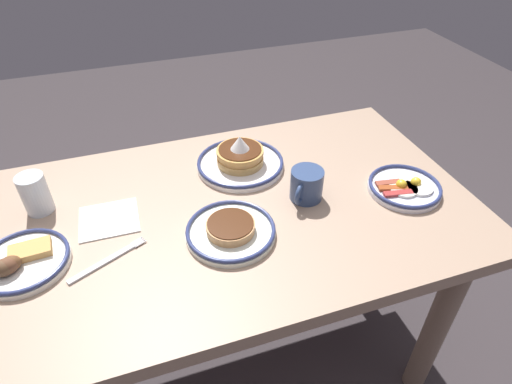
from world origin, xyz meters
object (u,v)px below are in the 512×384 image
plate_near_main (21,262)px  drinking_glass (36,196)px  plate_far_side (405,187)px  paper_napkin (109,219)px  plate_center_pancakes (240,160)px  fork_near (109,260)px  plate_far_companion (231,230)px  coffee_mug (306,185)px

plate_near_main → drinking_glass: 0.21m
plate_far_side → paper_napkin: 0.82m
plate_center_pancakes → fork_near: plate_center_pancakes is taller
plate_far_companion → fork_near: (0.30, -0.01, -0.01)m
plate_far_companion → plate_far_side: 0.52m
coffee_mug → paper_napkin: (0.52, -0.08, -0.04)m
plate_near_main → coffee_mug: bearing=-178.1°
plate_far_side → coffee_mug: (0.28, -0.06, 0.03)m
drinking_glass → coffee_mug: bearing=165.6°
coffee_mug → fork_near: (0.54, 0.07, -0.04)m
coffee_mug → paper_napkin: bearing=-8.5°
plate_near_main → fork_near: plate_near_main is taller
plate_center_pancakes → plate_far_companion: (0.11, 0.28, -0.01)m
plate_far_companion → drinking_glass: drinking_glass is taller
paper_napkin → plate_far_companion: bearing=151.6°
plate_center_pancakes → paper_napkin: size_ratio=1.76×
drinking_glass → paper_napkin: (-0.17, 0.10, -0.05)m
plate_far_side → drinking_glass: drinking_glass is taller
paper_napkin → plate_near_main: bearing=27.2°
plate_far_side → paper_napkin: (0.80, -0.14, -0.01)m
plate_near_main → fork_near: 0.20m
plate_center_pancakes → drinking_glass: (0.57, 0.02, 0.02)m
coffee_mug → drinking_glass: (0.69, -0.18, 0.00)m
paper_napkin → coffee_mug: bearing=171.5°
coffee_mug → fork_near: coffee_mug is taller
drinking_glass → paper_napkin: bearing=149.6°
plate_far_side → plate_near_main: bearing=-2.2°
plate_far_companion → paper_napkin: size_ratio=1.51×
plate_far_companion → plate_center_pancakes: bearing=-111.6°
plate_far_companion → paper_napkin: (0.29, -0.16, -0.01)m
plate_near_main → plate_far_side: size_ratio=1.02×
coffee_mug → plate_far_side: bearing=167.3°
plate_near_main → fork_near: size_ratio=1.11×
plate_far_companion → paper_napkin: bearing=-28.4°
plate_far_side → fork_near: bearing=0.4°
plate_near_main → plate_center_pancakes: plate_center_pancakes is taller
plate_far_side → drinking_glass: size_ratio=1.83×
drinking_glass → paper_napkin: size_ratio=0.74×
plate_center_pancakes → plate_far_side: (-0.41, 0.26, -0.01)m
drinking_glass → plate_far_side: bearing=166.1°
plate_far_side → paper_napkin: bearing=-10.0°
plate_far_companion → fork_near: 0.30m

